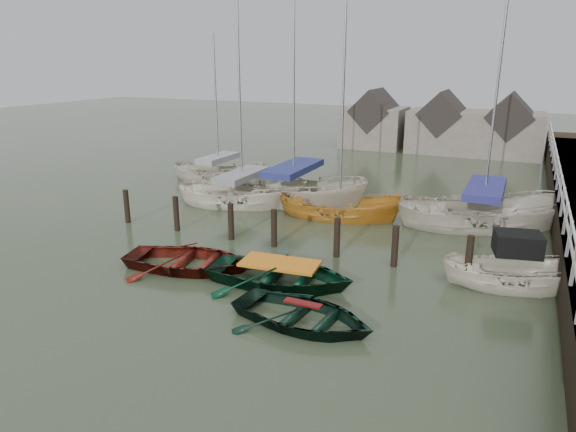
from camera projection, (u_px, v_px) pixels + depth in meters
The scene contains 12 objects.
ground at pixel (266, 284), 15.58m from camera, with size 120.00×120.00×0.00m, color #303924.
mooring_pilings at pixel (276, 234), 18.49m from camera, with size 13.72×0.22×1.80m.
far_sheds at pixel (439, 126), 37.25m from camera, with size 14.00×4.08×4.39m.
rowboat_red at pixel (190, 269), 16.70m from camera, with size 3.03×4.25×0.88m, color #51120B.
rowboat_green at pixel (280, 284), 15.55m from camera, with size 3.22×4.50×0.93m, color black.
rowboat_dkgreen at pixel (303, 324), 13.22m from camera, with size 2.73×3.82×0.79m, color black.
motorboat at pixel (512, 284), 15.30m from camera, with size 4.33×2.37×2.45m.
sailboat_a at pixel (243, 203), 23.98m from camera, with size 6.46×4.03×10.79m.
sailboat_b at pixel (293, 202), 24.23m from camera, with size 7.52×3.27×11.23m.
sailboat_c at pixel (339, 217), 22.13m from camera, with size 5.60×2.63×9.76m.
sailboat_d at pixel (481, 225), 20.88m from camera, with size 7.36×4.98×11.48m.
sailboat_e at pixel (219, 180), 28.70m from camera, with size 5.67×2.90×8.85m.
Camera 1 is at (6.62, -12.68, 6.55)m, focal length 32.00 mm.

